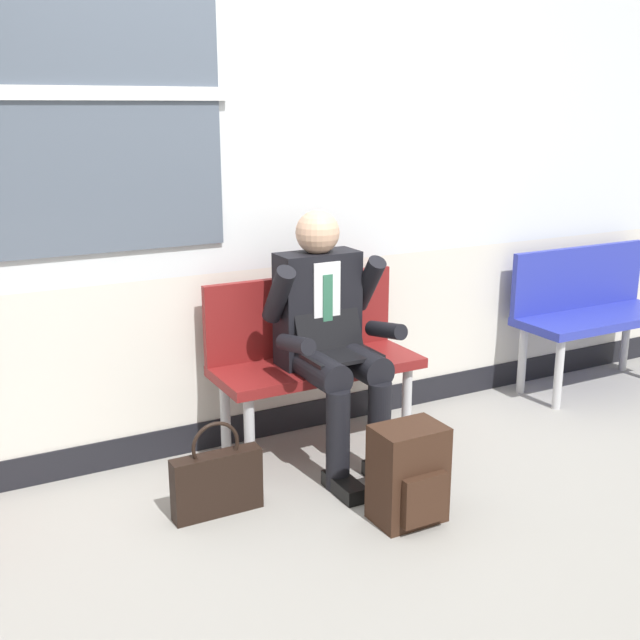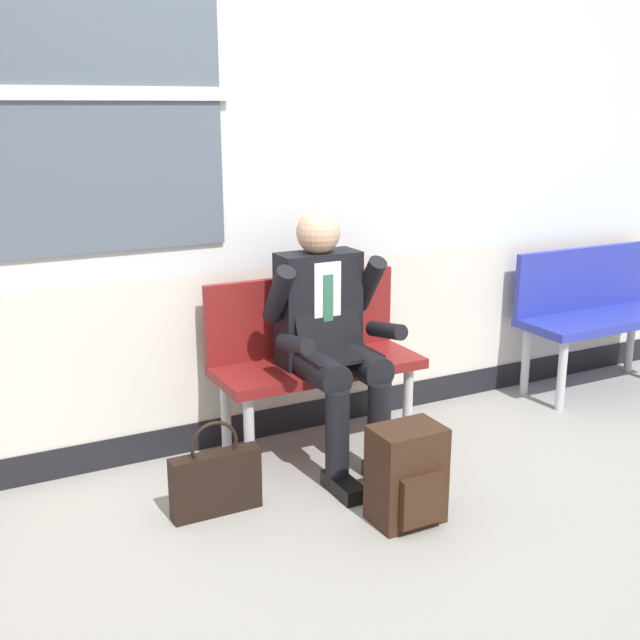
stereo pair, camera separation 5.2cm
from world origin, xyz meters
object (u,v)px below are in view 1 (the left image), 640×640
object	(u,v)px
bench_with_person	(311,351)
backpack	(409,475)
bench_empty	(590,306)
person_seated	(330,334)
handbag	(217,481)

from	to	relation	value
bench_with_person	backpack	distance (m)	0.91
bench_empty	bench_with_person	bearing A→B (deg)	179.95
bench_with_person	bench_empty	xyz separation A→B (m)	(1.93, -0.00, -0.01)
person_seated	backpack	world-z (taller)	person_seated
bench_with_person	backpack	size ratio (longest dim) A/B	2.45
bench_with_person	backpack	world-z (taller)	bench_with_person
backpack	handbag	xyz separation A→B (m)	(-0.69, 0.43, -0.06)
bench_empty	handbag	world-z (taller)	bench_empty
backpack	person_seated	bearing A→B (deg)	90.91
bench_with_person	person_seated	world-z (taller)	person_seated
bench_empty	handbag	distance (m)	2.67
backpack	handbag	size ratio (longest dim) A/B	0.99
bench_empty	handbag	bearing A→B (deg)	-170.71
bench_with_person	person_seated	distance (m)	0.24
bench_with_person	handbag	distance (m)	0.88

